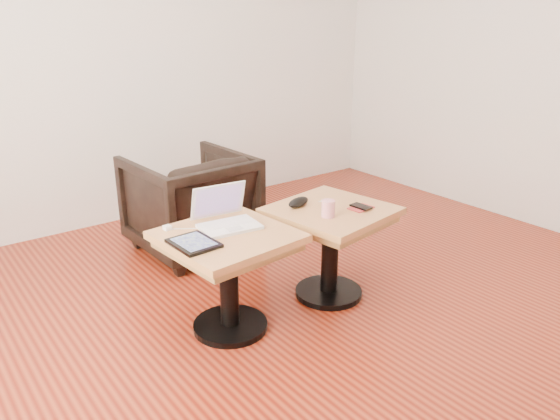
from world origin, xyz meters
TOP-DOWN VIEW (x-y plane):
  - room_shell at (0.00, 0.00)m, footprint 4.52×4.52m
  - side_table_left at (-0.46, 0.34)m, footprint 0.65×0.65m
  - side_table_right at (0.20, 0.30)m, footprint 0.69×0.69m
  - laptop at (-0.41, 0.44)m, footprint 0.32×0.30m
  - tablet at (-0.67, 0.32)m, footprint 0.20×0.24m
  - charging_adapter at (-0.68, 0.56)m, footprint 0.04×0.04m
  - glasses_case at (0.07, 0.44)m, footprint 0.17×0.11m
  - striped_cup at (0.09, 0.21)m, footprint 0.09×0.09m
  - earbuds_tangle at (0.24, 0.39)m, footprint 0.07×0.06m
  - phone_on_sleeve at (0.33, 0.20)m, footprint 0.14×0.12m
  - armchair at (-0.12, 1.38)m, footprint 0.78×0.80m

SIDE VIEW (x-z plane):
  - armchair at x=-0.12m, z-range 0.00..0.69m
  - side_table_left at x=-0.46m, z-range 0.14..0.69m
  - side_table_right at x=0.20m, z-range 0.14..0.69m
  - earbuds_tangle at x=0.24m, z-range 0.55..0.56m
  - phone_on_sleeve at x=0.33m, z-range 0.55..0.56m
  - tablet at x=-0.67m, z-range 0.55..0.57m
  - charging_adapter at x=-0.68m, z-range 0.55..0.57m
  - glasses_case at x=0.07m, z-range 0.55..0.60m
  - laptop at x=-0.41m, z-range 0.49..0.69m
  - striped_cup at x=0.09m, z-range 0.55..0.64m
  - room_shell at x=0.00m, z-range 0.00..2.71m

